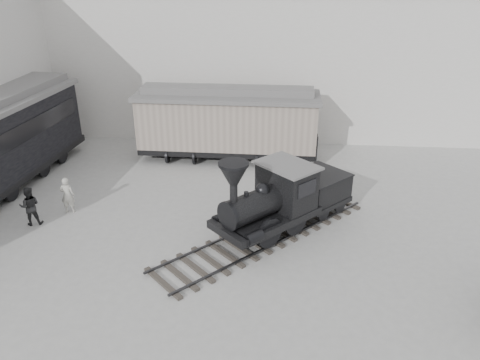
# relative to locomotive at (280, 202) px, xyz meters

# --- Properties ---
(ground) EXTENTS (90.00, 90.00, 0.00)m
(ground) POSITION_rel_locomotive_xyz_m (-2.17, -3.87, -1.25)
(ground) COLOR #9E9E9B
(north_wall) EXTENTS (34.00, 2.51, 11.00)m
(north_wall) POSITION_rel_locomotive_xyz_m (-2.17, 11.11, 4.30)
(north_wall) COLOR silver
(north_wall) RESTS_ON ground
(locomotive) EXTENTS (8.24, 8.29, 3.39)m
(locomotive) POSITION_rel_locomotive_xyz_m (0.00, 0.00, 0.00)
(locomotive) COLOR #2B2721
(locomotive) RESTS_ON ground
(boxcar) EXTENTS (9.47, 3.04, 3.87)m
(boxcar) POSITION_rel_locomotive_xyz_m (-2.81, 7.36, 0.78)
(boxcar) COLOR black
(boxcar) RESTS_ON ground
(visitor_a) EXTENTS (0.62, 0.45, 1.59)m
(visitor_a) POSITION_rel_locomotive_xyz_m (-8.76, 0.71, -0.46)
(visitor_a) COLOR beige
(visitor_a) RESTS_ON ground
(visitor_b) EXTENTS (0.94, 0.83, 1.61)m
(visitor_b) POSITION_rel_locomotive_xyz_m (-9.83, -0.36, -0.45)
(visitor_b) COLOR #232424
(visitor_b) RESTS_ON ground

